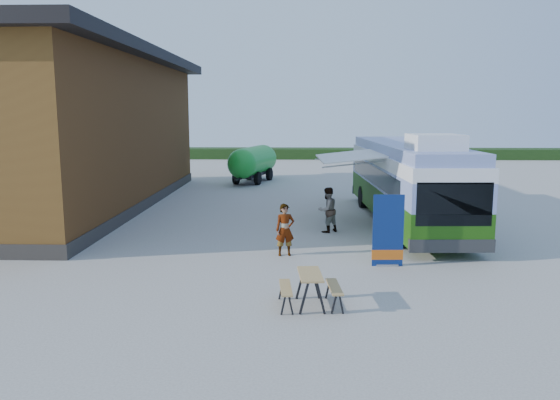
{
  "coord_description": "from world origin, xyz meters",
  "views": [
    {
      "loc": [
        0.64,
        -16.19,
        4.54
      ],
      "look_at": [
        0.04,
        3.29,
        1.4
      ],
      "focal_mm": 35.0,
      "sensor_mm": 36.0,
      "label": 1
    }
  ],
  "objects_px": {
    "bus": "(406,179)",
    "picnic_table": "(310,282)",
    "person_a": "(285,230)",
    "slurry_tanker": "(253,162)",
    "banner": "(388,237)",
    "person_b": "(327,210)"
  },
  "relations": [
    {
      "from": "bus",
      "to": "picnic_table",
      "type": "relative_size",
      "value": 8.3
    },
    {
      "from": "person_a",
      "to": "slurry_tanker",
      "type": "distance_m",
      "value": 18.66
    },
    {
      "from": "banner",
      "to": "picnic_table",
      "type": "bearing_deg",
      "value": -126.56
    },
    {
      "from": "picnic_table",
      "to": "slurry_tanker",
      "type": "bearing_deg",
      "value": 93.4
    },
    {
      "from": "bus",
      "to": "person_a",
      "type": "bearing_deg",
      "value": -134.35
    },
    {
      "from": "picnic_table",
      "to": "person_b",
      "type": "xyz_separation_m",
      "value": [
        0.85,
        8.13,
        0.26
      ]
    },
    {
      "from": "person_a",
      "to": "slurry_tanker",
      "type": "bearing_deg",
      "value": 86.37
    },
    {
      "from": "banner",
      "to": "person_b",
      "type": "distance_m",
      "value": 4.87
    },
    {
      "from": "banner",
      "to": "person_a",
      "type": "height_order",
      "value": "banner"
    },
    {
      "from": "picnic_table",
      "to": "person_a",
      "type": "bearing_deg",
      "value": 94.09
    },
    {
      "from": "bus",
      "to": "person_a",
      "type": "xyz_separation_m",
      "value": [
        -4.87,
        -5.4,
        -0.98
      ]
    },
    {
      "from": "banner",
      "to": "person_a",
      "type": "distance_m",
      "value": 3.28
    },
    {
      "from": "picnic_table",
      "to": "slurry_tanker",
      "type": "relative_size",
      "value": 0.24
    },
    {
      "from": "bus",
      "to": "person_a",
      "type": "relative_size",
      "value": 7.45
    },
    {
      "from": "banner",
      "to": "slurry_tanker",
      "type": "xyz_separation_m",
      "value": [
        -5.57,
        19.63,
        0.46
      ]
    },
    {
      "from": "person_a",
      "to": "bus",
      "type": "bearing_deg",
      "value": 36.66
    },
    {
      "from": "person_a",
      "to": "banner",
      "type": "bearing_deg",
      "value": -31.53
    },
    {
      "from": "banner",
      "to": "person_a",
      "type": "xyz_separation_m",
      "value": [
        -3.08,
        1.14,
        -0.05
      ]
    },
    {
      "from": "bus",
      "to": "banner",
      "type": "xyz_separation_m",
      "value": [
        -1.79,
        -6.53,
        -0.94
      ]
    },
    {
      "from": "slurry_tanker",
      "to": "person_b",
      "type": "bearing_deg",
      "value": -60.56
    },
    {
      "from": "banner",
      "to": "slurry_tanker",
      "type": "bearing_deg",
      "value": 103.53
    },
    {
      "from": "bus",
      "to": "person_a",
      "type": "height_order",
      "value": "bus"
    }
  ]
}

